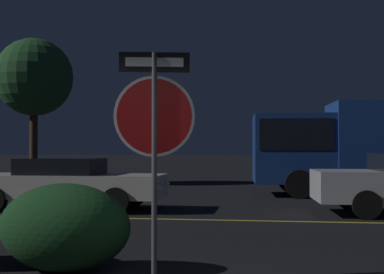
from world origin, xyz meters
TOP-DOWN VIEW (x-y plane):
  - road_center_stripe at (0.00, 7.02)m, footprint 41.14×0.12m
  - stop_sign at (-0.57, 1.93)m, footprint 0.88×0.19m
  - hedge_bush_2 at (-1.70, 2.22)m, footprint 1.58×1.01m
  - passing_car_2 at (-4.10, 8.43)m, footprint 4.73×1.82m
  - delivery_truck at (3.33, 13.32)m, footprint 6.48×2.84m
  - tree_0 at (-8.79, 16.91)m, footprint 3.18×3.18m

SIDE VIEW (x-z plane):
  - road_center_stripe at x=0.00m, z-range 0.00..0.01m
  - hedge_bush_2 at x=-1.70m, z-range 0.00..1.04m
  - passing_car_2 at x=-4.10m, z-range 0.03..1.25m
  - delivery_truck at x=3.33m, z-range 0.15..3.03m
  - stop_sign at x=-0.57m, z-range 0.51..3.02m
  - tree_0 at x=-8.79m, z-range 1.38..7.37m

